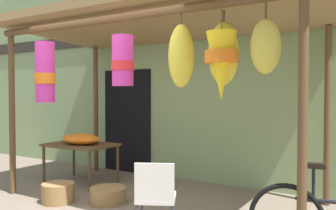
{
  "coord_description": "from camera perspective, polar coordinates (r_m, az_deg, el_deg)",
  "views": [
    {
      "loc": [
        3.05,
        -3.12,
        1.53
      ],
      "look_at": [
        0.62,
        0.95,
        1.38
      ],
      "focal_mm": 37.58,
      "sensor_mm": 36.0,
      "label": 1
    }
  ],
  "objects": [
    {
      "name": "display_table",
      "position": [
        6.26,
        -13.97,
        -6.74
      ],
      "size": [
        1.15,
        0.79,
        0.68
      ],
      "color": "brown",
      "rests_on": "ground_plane"
    },
    {
      "name": "folding_chair",
      "position": [
        3.73,
        -2.04,
        -14.19
      ],
      "size": [
        0.54,
        0.54,
        0.84
      ],
      "color": "beige",
      "rests_on": "ground_plane"
    },
    {
      "name": "wicker_basket_spare",
      "position": [
        5.34,
        -17.4,
        -13.42
      ],
      "size": [
        0.46,
        0.46,
        0.27
      ],
      "primitive_type": "cylinder",
      "color": "olive",
      "rests_on": "ground_plane"
    },
    {
      "name": "flower_heap_on_table",
      "position": [
        6.17,
        -13.91,
        -5.36
      ],
      "size": [
        0.71,
        0.49,
        0.18
      ],
      "color": "orange",
      "rests_on": "display_table"
    },
    {
      "name": "shop_facade",
      "position": [
        6.44,
        2.37,
        7.18
      ],
      "size": [
        12.8,
        0.29,
        4.27
      ],
      "color": "#7A9360",
      "rests_on": "ground_plane"
    },
    {
      "name": "wicker_basket_by_table",
      "position": [
        5.17,
        -9.73,
        -14.2
      ],
      "size": [
        0.51,
        0.51,
        0.21
      ],
      "primitive_type": "cylinder",
      "color": "olive",
      "rests_on": "ground_plane"
    },
    {
      "name": "market_stall_canopy",
      "position": [
        4.96,
        -1.2,
        11.75
      ],
      "size": [
        4.72,
        2.36,
        2.7
      ],
      "color": "brown",
      "rests_on": "ground_plane"
    }
  ]
}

